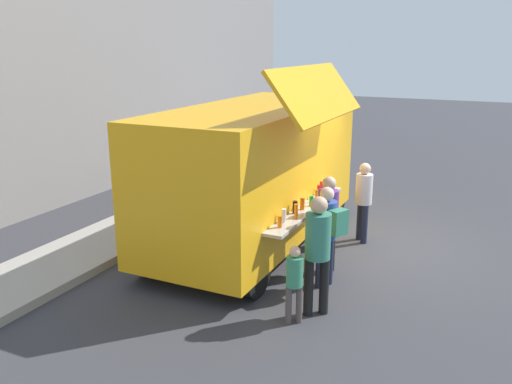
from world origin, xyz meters
TOP-DOWN VIEW (x-y plane):
  - ground_plane at (0.00, 0.00)m, footprint 60.00×60.00m
  - food_truck_main at (-0.75, 2.36)m, footprint 5.61×2.86m
  - trash_bin at (3.51, 4.68)m, footprint 0.60×0.60m
  - customer_front_ordering at (-1.51, 0.67)m, footprint 0.54×0.41m
  - customer_mid_with_backpack at (-2.04, 0.49)m, footprint 0.45×0.55m
  - customer_rear_waiting at (-2.99, 0.33)m, footprint 0.37×0.37m
  - customer_extra_browsing at (0.24, 0.48)m, footprint 0.33×0.33m
  - child_near_queue at (-3.37, 0.53)m, footprint 0.24×0.24m

SIDE VIEW (x-z plane):
  - ground_plane at x=0.00m, z-range 0.00..0.00m
  - trash_bin at x=3.51m, z-range 0.00..0.89m
  - child_near_queue at x=-3.37m, z-range 0.11..1.28m
  - customer_extra_browsing at x=0.24m, z-range 0.16..1.76m
  - customer_front_ordering at x=-1.51m, z-range 0.16..1.87m
  - customer_mid_with_backpack at x=-2.04m, z-range 0.19..1.86m
  - customer_rear_waiting at x=-2.99m, z-range 0.17..1.97m
  - food_truck_main at x=-0.75m, z-range -0.26..3.23m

